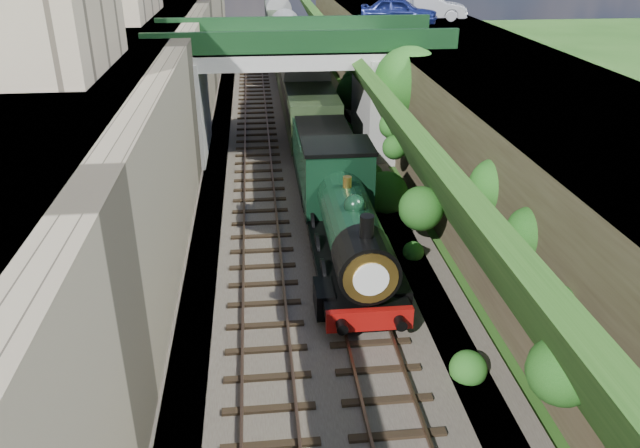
{
  "coord_description": "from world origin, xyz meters",
  "views": [
    {
      "loc": [
        -2.0,
        -10.96,
        11.78
      ],
      "look_at": [
        0.0,
        8.02,
        2.76
      ],
      "focal_mm": 35.0,
      "sensor_mm": 36.0,
      "label": 1
    }
  ],
  "objects_px": {
    "tree": "(410,84)",
    "car_blue": "(399,11)",
    "road_bridge": "(307,82)",
    "car_silver": "(430,7)",
    "locomotive": "(347,224)",
    "tender": "(325,164)"
  },
  "relations": [
    {
      "from": "tree",
      "to": "locomotive",
      "type": "relative_size",
      "value": 0.65
    },
    {
      "from": "road_bridge",
      "to": "tender",
      "type": "distance_m",
      "value": 7.28
    },
    {
      "from": "car_silver",
      "to": "locomotive",
      "type": "height_order",
      "value": "car_silver"
    },
    {
      "from": "locomotive",
      "to": "tender",
      "type": "distance_m",
      "value": 7.37
    },
    {
      "from": "tree",
      "to": "locomotive",
      "type": "xyz_separation_m",
      "value": [
        -4.71,
        -10.43,
        -2.75
      ]
    },
    {
      "from": "road_bridge",
      "to": "car_silver",
      "type": "bearing_deg",
      "value": 42.41
    },
    {
      "from": "tree",
      "to": "tender",
      "type": "xyz_separation_m",
      "value": [
        -4.71,
        -3.06,
        -3.03
      ]
    },
    {
      "from": "tree",
      "to": "car_blue",
      "type": "relative_size",
      "value": 1.34
    },
    {
      "from": "locomotive",
      "to": "tender",
      "type": "height_order",
      "value": "locomotive"
    },
    {
      "from": "car_blue",
      "to": "locomotive",
      "type": "relative_size",
      "value": 0.48
    },
    {
      "from": "locomotive",
      "to": "tree",
      "type": "bearing_deg",
      "value": 65.67
    },
    {
      "from": "locomotive",
      "to": "car_silver",
      "type": "bearing_deg",
      "value": 68.55
    },
    {
      "from": "tree",
      "to": "car_silver",
      "type": "relative_size",
      "value": 1.35
    },
    {
      "from": "road_bridge",
      "to": "tree",
      "type": "height_order",
      "value": "road_bridge"
    },
    {
      "from": "tender",
      "to": "car_silver",
      "type": "bearing_deg",
      "value": 59.73
    },
    {
      "from": "road_bridge",
      "to": "tender",
      "type": "bearing_deg",
      "value": -87.86
    },
    {
      "from": "car_blue",
      "to": "locomotive",
      "type": "height_order",
      "value": "car_blue"
    },
    {
      "from": "road_bridge",
      "to": "tree",
      "type": "distance_m",
      "value": 6.28
    },
    {
      "from": "tree",
      "to": "tender",
      "type": "distance_m",
      "value": 6.39
    },
    {
      "from": "tender",
      "to": "locomotive",
      "type": "bearing_deg",
      "value": -90.0
    },
    {
      "from": "car_silver",
      "to": "locomotive",
      "type": "xyz_separation_m",
      "value": [
        -8.86,
        -22.54,
        -5.16
      ]
    },
    {
      "from": "tree",
      "to": "car_blue",
      "type": "height_order",
      "value": "car_blue"
    }
  ]
}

